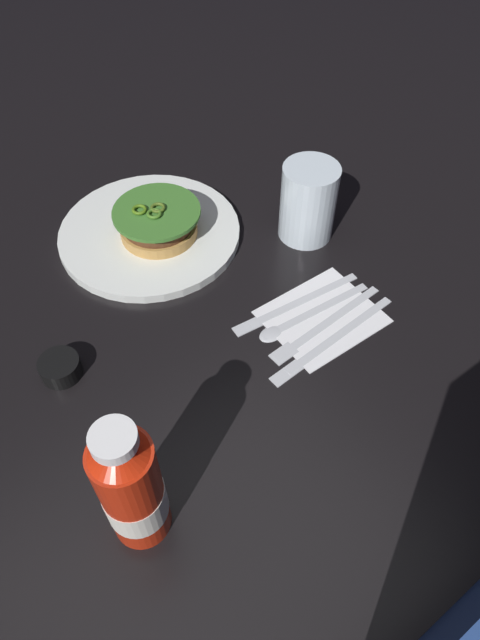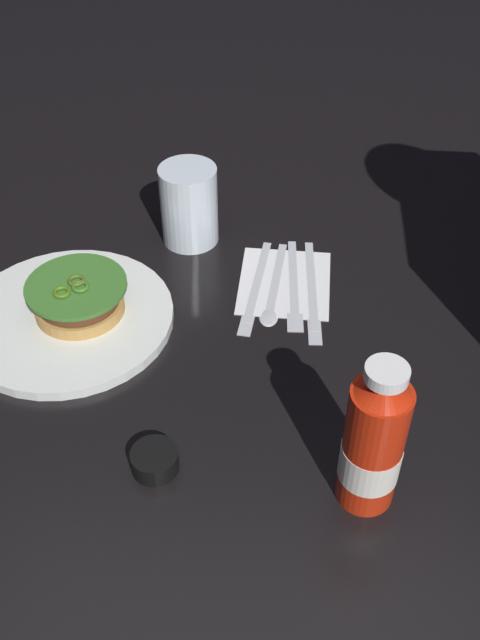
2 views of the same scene
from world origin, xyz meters
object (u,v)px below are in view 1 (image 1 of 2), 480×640
at_px(ketchup_bottle, 132,489).
at_px(water_glass, 308,202).
at_px(burger_sandwich, 158,222).
at_px(steak_knife, 327,343).
at_px(napkin, 322,316).
at_px(fork_utensil, 319,328).
at_px(dinner_plate, 150,233).
at_px(condiment_cup, 61,369).
at_px(butter_knife, 290,305).
at_px(spoon_utensil, 300,317).

height_order(ketchup_bottle, water_glass, ketchup_bottle).
relative_size(burger_sandwich, steak_knife, 0.60).
xyz_separation_m(napkin, steak_knife, (0.03, 0.04, 0.00)).
relative_size(water_glass, steak_knife, 0.55).
xyz_separation_m(napkin, fork_utensil, (0.02, 0.01, 0.00)).
distance_m(dinner_plate, fork_utensil, 0.32).
distance_m(water_glass, napkin, 0.19).
relative_size(water_glass, napkin, 0.80).
height_order(condiment_cup, napkin, condiment_cup).
bearing_deg(dinner_plate, fork_utensil, 106.35).
distance_m(dinner_plate, steak_knife, 0.34).
xyz_separation_m(water_glass, napkin, (0.10, 0.15, -0.06)).
xyz_separation_m(burger_sandwich, steak_knife, (-0.07, 0.31, -0.03)).
distance_m(butter_knife, fork_utensil, 0.06).
bearing_deg(spoon_utensil, fork_utensil, 107.10).
distance_m(burger_sandwich, steak_knife, 0.32).
bearing_deg(ketchup_bottle, steak_knife, -169.50).
xyz_separation_m(ketchup_bottle, fork_utensil, (-0.33, -0.09, -0.08)).
relative_size(napkin, steak_knife, 0.68).
xyz_separation_m(spoon_utensil, fork_utensil, (-0.01, 0.03, 0.00)).
relative_size(ketchup_bottle, steak_knife, 0.86).
height_order(burger_sandwich, butter_knife, burger_sandwich).
height_order(water_glass, steak_knife, water_glass).
bearing_deg(condiment_cup, ketchup_bottle, 86.73).
relative_size(water_glass, spoon_utensil, 0.66).
height_order(dinner_plate, fork_utensil, dinner_plate).
distance_m(napkin, spoon_utensil, 0.03).
xyz_separation_m(dinner_plate, ketchup_bottle, (0.24, 0.39, 0.08)).
distance_m(burger_sandwich, ketchup_bottle, 0.45).
height_order(napkin, spoon_utensil, spoon_utensil).
xyz_separation_m(dinner_plate, water_glass, (-0.20, 0.14, 0.05)).
bearing_deg(fork_utensil, burger_sandwich, -74.32).
bearing_deg(butter_knife, napkin, 121.74).
height_order(water_glass, fork_utensil, water_glass).
relative_size(napkin, fork_utensil, 0.75).
bearing_deg(dinner_plate, burger_sandwich, 117.01).
bearing_deg(burger_sandwich, butter_knife, 107.87).
bearing_deg(burger_sandwich, spoon_utensil, 105.52).
relative_size(dinner_plate, butter_knife, 1.36).
relative_size(ketchup_bottle, napkin, 1.27).
relative_size(spoon_utensil, steak_knife, 0.83).
height_order(dinner_plate, burger_sandwich, burger_sandwich).
height_order(ketchup_bottle, steak_knife, ketchup_bottle).
relative_size(dinner_plate, napkin, 1.87).
distance_m(ketchup_bottle, condiment_cup, 0.24).
bearing_deg(spoon_utensil, steak_knife, 90.44).
height_order(dinner_plate, condiment_cup, condiment_cup).
bearing_deg(burger_sandwich, condiment_cup, 31.48).
relative_size(ketchup_bottle, butter_knife, 0.92).
height_order(fork_utensil, steak_knife, same).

